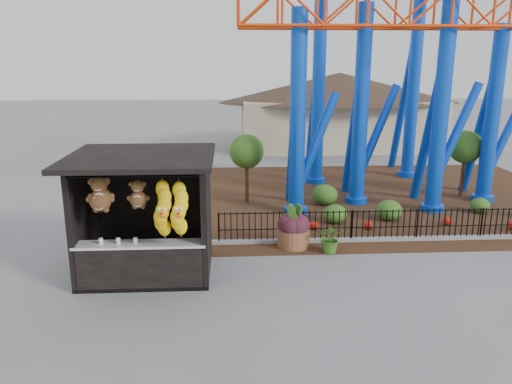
{
  "coord_description": "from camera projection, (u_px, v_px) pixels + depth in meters",
  "views": [
    {
      "loc": [
        -0.87,
        -11.04,
        5.32
      ],
      "look_at": [
        -0.18,
        1.5,
        2.0
      ],
      "focal_mm": 35.0,
      "sensor_mm": 36.0,
      "label": 1
    }
  ],
  "objects": [
    {
      "name": "potted_plant",
      "position": [
        331.0,
        238.0,
        14.14
      ],
      "size": [
        0.94,
        0.87,
        0.87
      ],
      "primitive_type": "imported",
      "rotation": [
        0.0,
        0.0,
        -0.28
      ],
      "color": "#1D5F1B",
      "rests_on": "ground"
    },
    {
      "name": "ground",
      "position": [
        267.0,
        287.0,
        12.06
      ],
      "size": [
        120.0,
        120.0,
        0.0
      ],
      "primitive_type": "plane",
      "color": "slate",
      "rests_on": "ground"
    },
    {
      "name": "prize_booth",
      "position": [
        144.0,
        218.0,
        12.38
      ],
      "size": [
        3.5,
        3.4,
        3.12
      ],
      "color": "black",
      "rests_on": "ground"
    },
    {
      "name": "pavilion",
      "position": [
        339.0,
        98.0,
        30.91
      ],
      "size": [
        15.0,
        15.0,
        4.8
      ],
      "color": "#BFAD8C",
      "rests_on": "ground"
    },
    {
      "name": "landscaping",
      "position": [
        374.0,
        205.0,
        17.7
      ],
      "size": [
        7.85,
        3.87,
        0.77
      ],
      "color": "#2F5819",
      "rests_on": "mulch_bed"
    },
    {
      "name": "curb",
      "position": [
        390.0,
        239.0,
        15.16
      ],
      "size": [
        18.0,
        0.18,
        0.12
      ],
      "primitive_type": "cube",
      "color": "gray",
      "rests_on": "ground"
    },
    {
      "name": "terracotta_planter",
      "position": [
        293.0,
        238.0,
        14.62
      ],
      "size": [
        1.04,
        1.04,
        0.57
      ],
      "primitive_type": "cylinder",
      "rotation": [
        0.0,
        0.0,
        -0.13
      ],
      "color": "brown",
      "rests_on": "ground"
    },
    {
      "name": "picket_fence",
      "position": [
        421.0,
        225.0,
        15.09
      ],
      "size": [
        12.2,
        0.06,
        1.0
      ],
      "primitive_type": null,
      "color": "black",
      "rests_on": "ground"
    },
    {
      "name": "planter_foliage",
      "position": [
        294.0,
        218.0,
        14.46
      ],
      "size": [
        0.7,
        0.7,
        0.64
      ],
      "primitive_type": "ellipsoid",
      "color": "#36151E",
      "rests_on": "terracotta_planter"
    },
    {
      "name": "roller_coaster",
      "position": [
        387.0,
        29.0,
        18.63
      ],
      "size": [
        11.0,
        6.37,
        10.82
      ],
      "color": "blue",
      "rests_on": "ground"
    },
    {
      "name": "mulch_bed",
      "position": [
        351.0,
        197.0,
        20.0
      ],
      "size": [
        18.0,
        12.0,
        0.02
      ],
      "primitive_type": "cube",
      "color": "#331E11",
      "rests_on": "ground"
    }
  ]
}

